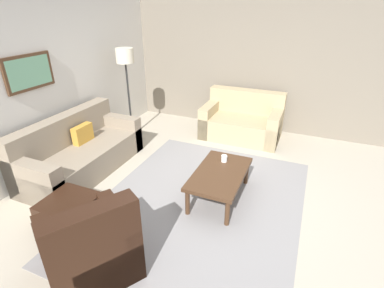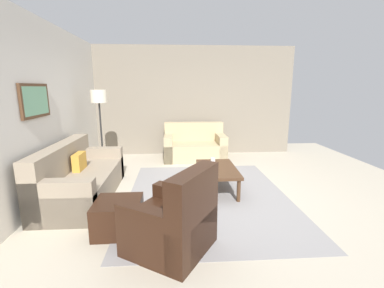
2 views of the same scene
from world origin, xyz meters
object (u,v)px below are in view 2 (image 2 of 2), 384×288
ottoman (118,216)px  cup (213,160)px  framed_artwork (35,101)px  lamp_standing (99,105)px  armchair_leather (175,225)px  couch_main (78,180)px  coffee_table (217,170)px  couch_loveseat (194,147)px

ottoman → cup: (1.54, -1.40, 0.26)m
ottoman → framed_artwork: framed_artwork is taller
cup → lamp_standing: lamp_standing is taller
armchair_leather → cup: armchair_leather is taller
couch_main → ottoman: bearing=-141.9°
armchair_leather → coffee_table: (1.69, -0.73, 0.05)m
couch_main → ottoman: (-1.10, -0.86, -0.10)m
couch_main → cup: 2.31m
armchair_leather → framed_artwork: size_ratio=1.46×
coffee_table → cup: 0.31m
couch_main → ottoman: 1.40m
armchair_leather → cup: bearing=-19.4°
couch_main → coffee_table: (0.15, -2.30, 0.06)m
couch_loveseat → ottoman: (-3.42, 1.21, -0.10)m
couch_main → couch_loveseat: 3.11m
ottoman → framed_artwork: size_ratio=0.74×
ottoman → lamp_standing: bearing=18.1°
couch_loveseat → framed_artwork: (-2.52, 2.48, 1.28)m
ottoman → framed_artwork: bearing=54.6°
lamp_standing → ottoman: bearing=-161.9°
framed_artwork → armchair_leather: bearing=-124.3°
coffee_table → cup: cup is taller
coffee_table → lamp_standing: size_ratio=0.64×
ottoman → cup: bearing=-42.2°
couch_main → coffee_table: size_ratio=1.85×
ottoman → lamp_standing: 2.93m
lamp_standing → framed_artwork: framed_artwork is taller
ottoman → coffee_table: (1.25, -1.43, 0.16)m
couch_main → ottoman: size_ratio=3.62×
armchair_leather → cup: 2.11m
armchair_leather → framed_artwork: 2.70m
couch_loveseat → cup: bearing=-174.2°
couch_main → cup: size_ratio=21.73×
ottoman → lamp_standing: size_ratio=0.33×
cup → ottoman: bearing=137.8°
armchair_leather → lamp_standing: bearing=27.2°
armchair_leather → ottoman: (0.44, 0.70, -0.11)m
couch_loveseat → ottoman: bearing=160.6°
couch_loveseat → framed_artwork: 3.76m
couch_main → armchair_leather: armchair_leather is taller
couch_loveseat → lamp_standing: 2.48m
coffee_table → framed_artwork: framed_artwork is taller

